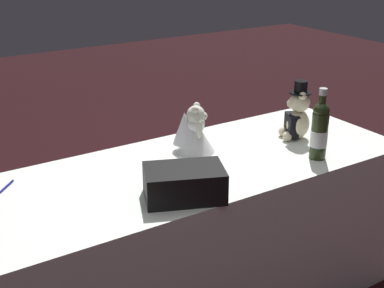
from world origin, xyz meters
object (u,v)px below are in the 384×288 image
at_px(teddy_bear_bride, 193,131).
at_px(gift_case_black, 184,183).
at_px(signing_pen, 5,188).
at_px(teddy_bear_groom, 297,116).
at_px(champagne_bottle, 320,130).

relative_size(teddy_bear_bride, gift_case_black, 0.65).
bearing_deg(signing_pen, teddy_bear_groom, 171.59).
bearing_deg(teddy_bear_bride, champagne_bottle, 139.78).
xyz_separation_m(teddy_bear_groom, gift_case_black, (0.79, 0.24, -0.05)).
bearing_deg(signing_pen, teddy_bear_bride, 175.20).
distance_m(teddy_bear_groom, champagne_bottle, 0.25).
bearing_deg(teddy_bear_groom, teddy_bear_bride, -14.13).
distance_m(teddy_bear_groom, signing_pen, 1.37).
distance_m(teddy_bear_groom, teddy_bear_bride, 0.53).
height_order(teddy_bear_groom, teddy_bear_bride, teddy_bear_groom).
bearing_deg(teddy_bear_groom, gift_case_black, 16.98).
bearing_deg(gift_case_black, signing_pen, -37.90).
relative_size(teddy_bear_groom, gift_case_black, 0.83).
xyz_separation_m(teddy_bear_bride, gift_case_black, (0.27, 0.37, -0.04)).
height_order(teddy_bear_groom, signing_pen, teddy_bear_groom).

